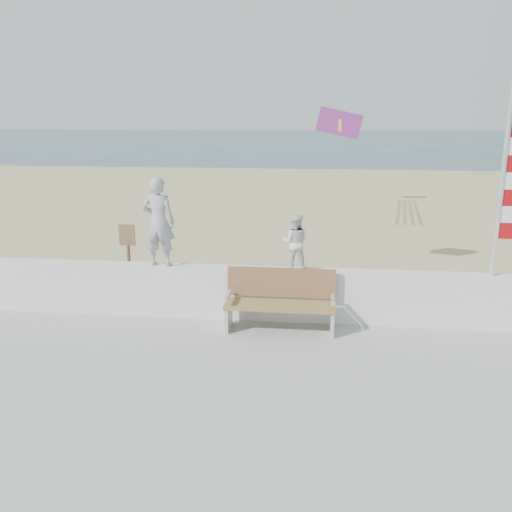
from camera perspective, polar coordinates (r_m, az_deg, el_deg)
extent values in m
plane|color=#2C4958|center=(7.86, -3.03, -12.92)|extent=(220.00, 220.00, 0.00)
cube|color=tan|center=(16.31, 2.21, 2.03)|extent=(90.00, 40.00, 0.08)
cube|color=silver|center=(9.43, -1.07, -3.88)|extent=(30.00, 0.35, 0.90)
imported|color=#A1A1A7|center=(9.43, -10.21, 3.58)|extent=(0.59, 0.40, 1.55)
imported|color=silver|center=(9.11, 4.16, 1.46)|extent=(0.48, 0.38, 0.95)
cube|color=olive|center=(8.86, 2.53, -5.23)|extent=(1.80, 0.50, 0.06)
cube|color=#8C5F3D|center=(9.02, 2.68, -2.79)|extent=(1.80, 0.05, 0.50)
cube|color=silver|center=(9.04, -2.90, -6.44)|extent=(0.06, 0.50, 0.40)
cube|color=silver|center=(8.86, -2.98, -4.15)|extent=(0.06, 0.45, 0.05)
cube|color=silver|center=(8.93, 8.00, -6.84)|extent=(0.06, 0.50, 0.40)
cube|color=white|center=(8.75, 8.10, -4.53)|extent=(0.06, 0.45, 0.05)
cylinder|color=white|center=(9.34, 24.64, 8.42)|extent=(0.08, 0.08, 3.50)
cube|color=#9E0A0C|center=(9.55, 25.37, 2.41)|extent=(0.44, 0.02, 0.26)
cube|color=red|center=(11.75, 8.77, 13.69)|extent=(1.00, 0.35, 0.67)
cube|color=yellow|center=(11.75, 9.51, 13.42)|extent=(0.35, 0.26, 0.25)
cylinder|color=brown|center=(11.13, -13.19, -1.07)|extent=(0.07, 0.07, 1.20)
cube|color=olive|center=(10.96, -13.42, 2.17)|extent=(0.32, 0.03, 0.42)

